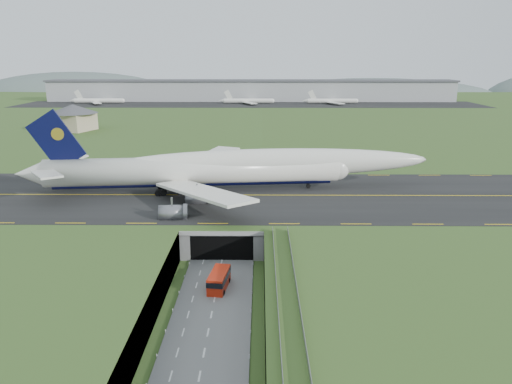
{
  "coord_description": "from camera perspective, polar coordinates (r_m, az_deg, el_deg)",
  "views": [
    {
      "loc": [
        7.37,
        -80.41,
        37.53
      ],
      "look_at": [
        6.38,
        20.0,
        10.43
      ],
      "focal_mm": 35.0,
      "sensor_mm": 36.0,
      "label": 1
    }
  ],
  "objects": [
    {
      "name": "shuttle_tram",
      "position": [
        84.83,
        -4.26,
        -9.98
      ],
      "size": [
        3.63,
        7.48,
        2.94
      ],
      "rotation": [
        0.0,
        0.0,
        -0.13
      ],
      "color": "red",
      "rests_on": "ground"
    },
    {
      "name": "airfield_deck",
      "position": [
        87.82,
        -4.34,
        -8.09
      ],
      "size": [
        800.0,
        800.0,
        6.0
      ],
      "primitive_type": "cube",
      "color": "gray",
      "rests_on": "ground"
    },
    {
      "name": "jumbo_jet",
      "position": [
        120.87,
        -3.69,
        2.7
      ],
      "size": [
        99.63,
        62.88,
        20.92
      ],
      "rotation": [
        0.0,
        0.0,
        0.11
      ],
      "color": "white",
      "rests_on": "ground"
    },
    {
      "name": "guideway",
      "position": [
        69.34,
        3.59,
        -12.6
      ],
      "size": [
        3.0,
        53.0,
        7.05
      ],
      "color": "#A8A8A3",
      "rests_on": "ground"
    },
    {
      "name": "tunnel_portal",
      "position": [
        103.23,
        -3.57,
        -4.27
      ],
      "size": [
        17.0,
        22.3,
        6.0
      ],
      "color": "gray",
      "rests_on": "ground"
    },
    {
      "name": "ground",
      "position": [
        89.04,
        -4.3,
        -9.87
      ],
      "size": [
        900.0,
        900.0,
        0.0
      ],
      "primitive_type": "plane",
      "color": "#3E5823",
      "rests_on": "ground"
    },
    {
      "name": "trench_road",
      "position": [
        82.29,
        -4.74,
        -12.01
      ],
      "size": [
        12.0,
        75.0,
        0.2
      ],
      "primitive_type": "cube",
      "color": "slate",
      "rests_on": "ground"
    },
    {
      "name": "cargo_terminal",
      "position": [
        380.63,
        -0.58,
        11.55
      ],
      "size": [
        320.0,
        67.0,
        15.6
      ],
      "color": "#B2B2B2",
      "rests_on": "ground"
    },
    {
      "name": "service_building",
      "position": [
        237.64,
        -20.15,
        8.25
      ],
      "size": [
        27.04,
        27.04,
        11.66
      ],
      "rotation": [
        0.0,
        0.0,
        -0.32
      ],
      "color": "#C9B591",
      "rests_on": "ground"
    },
    {
      "name": "taxiway",
      "position": [
        117.92,
        -3.04,
        -0.38
      ],
      "size": [
        800.0,
        44.0,
        0.18
      ],
      "primitive_type": "cube",
      "color": "black",
      "rests_on": "airfield_deck"
    },
    {
      "name": "distant_hills",
      "position": [
        515.26,
        7.03,
        10.37
      ],
      "size": [
        700.0,
        91.0,
        60.0
      ],
      "color": "#51625B",
      "rests_on": "ground"
    }
  ]
}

